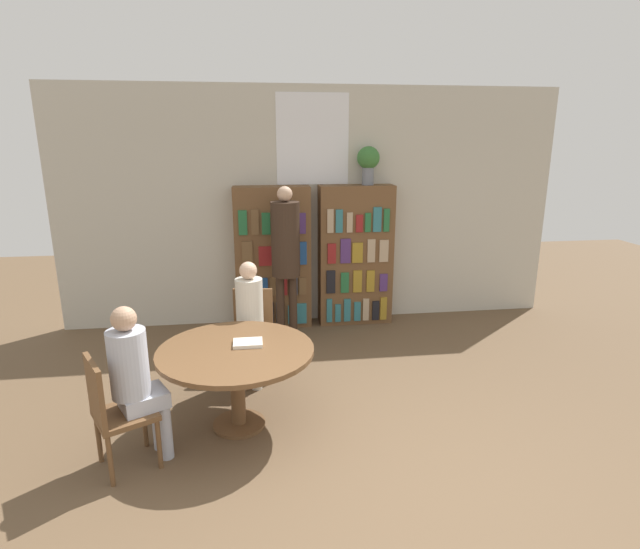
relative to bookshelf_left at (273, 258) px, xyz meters
The scene contains 12 objects.
ground_plane 3.53m from the bookshelf_left, 81.03° to the right, with size 16.00×16.00×0.00m, color brown.
wall_back 0.83m from the bookshelf_left, 20.07° to the left, with size 6.40×0.07×3.00m.
bookshelf_left is the anchor object (origin of this frame).
bookshelf_right 1.06m from the bookshelf_left, ahead, with size 0.94×0.34×1.80m.
flower_vase 1.70m from the bookshelf_left, ahead, with size 0.28×0.28×0.47m.
reading_table 2.41m from the bookshelf_left, 99.89° to the right, with size 1.28×1.28×0.70m.
chair_near_camera 3.12m from the bookshelf_left, 114.30° to the right, with size 0.54×0.54×0.89m.
chair_left_side 1.47m from the bookshelf_left, 101.35° to the right, with size 0.45×0.45×0.89m.
seated_reader_left 1.61m from the bookshelf_left, 100.95° to the right, with size 0.30×0.39×1.23m.
seated_reader_right 2.96m from the bookshelf_left, 112.19° to the right, with size 0.41×0.39×1.23m.
librarian_standing 0.58m from the bookshelf_left, 75.24° to the right, with size 0.33×0.60×1.84m.
open_book_on_table 2.32m from the bookshelf_left, 97.77° to the right, with size 0.24×0.18×0.03m.
Camera 1 is at (-0.77, -2.80, 2.35)m, focal length 28.00 mm.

